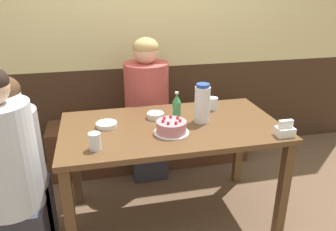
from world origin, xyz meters
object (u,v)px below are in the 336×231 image
Objects in this scene: bowl_rice_small at (155,115)px; person_teal_shirt at (9,181)px; napkin_holder at (285,130)px; glass_tumbler_short at (212,103)px; person_grey_tee at (16,171)px; person_pale_blue_shirt at (147,110)px; birthday_cake at (171,127)px; bowl_soup_white at (107,125)px; glass_water_tall at (95,141)px; water_pitcher at (202,103)px; soju_bottle at (177,108)px; bench_seat at (151,141)px.

bowl_rice_small is 1.00m from person_teal_shirt.
napkin_holder is 1.19× the size of glass_tumbler_short.
person_grey_tee reaches higher than napkin_holder.
person_grey_tee is at bearing -51.89° from person_pale_blue_shirt.
birthday_cake is 0.44m from bowl_soup_white.
glass_water_tall is at bearing -166.06° from birthday_cake.
bowl_rice_small is 0.46m from glass_tumbler_short.
person_grey_tee is (-0.91, -0.22, -0.20)m from bowl_rice_small.
napkin_holder is (0.43, -0.33, -0.09)m from water_pitcher.
bowl_rice_small is (-0.12, 0.11, -0.08)m from soju_bottle.
water_pitcher is 2.92× the size of glass_tumbler_short.
birthday_cake is 1.04× the size of soju_bottle.
person_grey_tee is (-0.00, 0.17, -0.04)m from person_teal_shirt.
soju_bottle is 0.19× the size of person_grey_tee.
person_grey_tee is at bearing -174.14° from soju_bottle.
glass_water_tall is (-0.72, -0.25, -0.08)m from water_pitcher.
bowl_soup_white is at bearing -167.19° from bowl_rice_small.
napkin_holder is 0.87m from bowl_rice_small.
water_pitcher reaches higher than bowl_rice_small.
person_grey_tee is at bearing 177.05° from birthday_cake.
water_pitcher is (0.25, 0.13, 0.09)m from birthday_cake.
napkin_holder is at bearing -37.67° from water_pitcher.
bench_seat is 0.43m from person_pale_blue_shirt.
bowl_rice_small reaches higher than bowl_soup_white.
napkin_holder is at bearing -30.55° from soju_bottle.
person_grey_tee is at bearing -166.55° from bowl_rice_small.
bench_seat is at bearing 93.19° from soju_bottle.
water_pitcher reaches higher than birthday_cake.
soju_bottle is (0.04, -0.79, 0.63)m from bench_seat.
soju_bottle is 2.18× the size of glass_water_tall.
birthday_cake is 2.26× the size of glass_water_tall.
water_pitcher is 0.22× the size of person_pale_blue_shirt.
soju_bottle is 0.62m from glass_water_tall.
person_teal_shirt reaches higher than bowl_soup_white.
soju_bottle reaches higher than bowl_rice_small.
napkin_holder is 1.14m from bowl_soup_white.
birthday_cake is at bearing 163.52° from napkin_holder.
bowl_rice_small is (-0.73, 0.47, -0.02)m from napkin_holder.
soju_bottle is 0.70m from napkin_holder.
bowl_soup_white is (-1.07, 0.39, -0.02)m from napkin_holder.
person_teal_shirt is (-1.21, -0.25, -0.27)m from water_pitcher.
glass_water_tall is 0.56m from person_grey_tee.
bowl_rice_small is 0.54m from person_pale_blue_shirt.
person_grey_tee reaches higher than bowl_soup_white.
birthday_cake is 0.18m from soju_bottle.
bench_seat is 1.51m from person_teal_shirt.
bowl_soup_white is 0.11× the size of person_teal_shirt.
water_pitcher is 0.77m from glass_water_tall.
soju_bottle is (0.07, 0.16, 0.06)m from birthday_cake.
person_pale_blue_shirt is at bearing 58.15° from bowl_soup_white.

